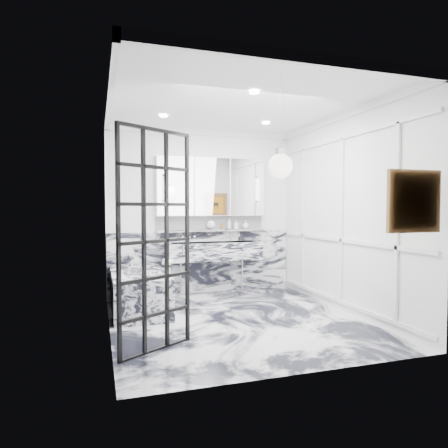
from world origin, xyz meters
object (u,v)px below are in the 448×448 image
object	(u,v)px
trough_sink	(214,251)
mirror_cabinet	(211,187)
crittall_door	(156,241)
bathtub	(139,290)

from	to	relation	value
trough_sink	mirror_cabinet	distance (m)	1.10
crittall_door	mirror_cabinet	bearing A→B (deg)	31.71
mirror_cabinet	bathtub	distance (m)	2.20
crittall_door	mirror_cabinet	distance (m)	2.95
mirror_cabinet	bathtub	world-z (taller)	mirror_cabinet
crittall_door	trough_sink	distance (m)	2.74
trough_sink	bathtub	size ratio (longest dim) A/B	0.97
bathtub	crittall_door	bearing A→B (deg)	-89.60
crittall_door	bathtub	bearing A→B (deg)	59.37
crittall_door	mirror_cabinet	world-z (taller)	mirror_cabinet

